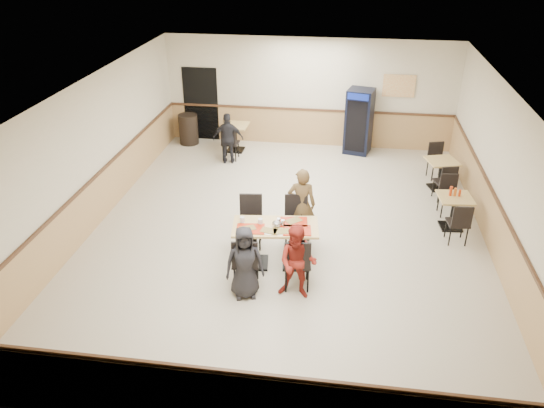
% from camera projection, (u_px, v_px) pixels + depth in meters
% --- Properties ---
extents(ground, '(10.00, 10.00, 0.00)m').
position_uv_depth(ground, '(287.00, 231.00, 10.95)').
color(ground, beige).
rests_on(ground, ground).
extents(room_shell, '(10.00, 10.00, 10.00)m').
position_uv_depth(room_shell, '(373.00, 162.00, 12.69)').
color(room_shell, silver).
rests_on(room_shell, ground).
extents(main_table, '(1.62, 0.95, 0.82)m').
position_uv_depth(main_table, '(275.00, 239.00, 9.65)').
color(main_table, black).
rests_on(main_table, ground).
extents(main_chairs, '(1.57, 1.95, 1.04)m').
position_uv_depth(main_chairs, '(272.00, 240.00, 9.66)').
color(main_chairs, black).
rests_on(main_chairs, ground).
extents(diner_woman_left, '(0.73, 0.58, 1.31)m').
position_uv_depth(diner_woman_left, '(245.00, 263.00, 8.78)').
color(diner_woman_left, black).
rests_on(diner_woman_left, ground).
extents(diner_woman_right, '(0.71, 0.58, 1.35)m').
position_uv_depth(diner_woman_right, '(298.00, 262.00, 8.75)').
color(diner_woman_right, maroon).
rests_on(diner_woman_right, ground).
extents(diner_man_opposite, '(0.57, 0.39, 1.53)m').
position_uv_depth(diner_man_opposite, '(302.00, 205.00, 10.36)').
color(diner_man_opposite, brown).
rests_on(diner_man_opposite, ground).
extents(lone_diner, '(0.83, 0.43, 1.35)m').
position_uv_depth(lone_diner, '(228.00, 139.00, 13.81)').
color(lone_diner, black).
rests_on(lone_diner, ground).
extents(tabletop_clutter, '(1.36, 0.77, 0.12)m').
position_uv_depth(tabletop_clutter, '(274.00, 226.00, 9.46)').
color(tabletop_clutter, '#B6230C').
rests_on(tabletop_clutter, main_table).
extents(side_table_near, '(0.73, 0.73, 0.71)m').
position_uv_depth(side_table_near, '(454.00, 207.00, 10.88)').
color(side_table_near, black).
rests_on(side_table_near, ground).
extents(side_table_near_chair_south, '(0.46, 0.46, 0.90)m').
position_uv_depth(side_table_near_chair_south, '(458.00, 222.00, 10.39)').
color(side_table_near_chair_south, black).
rests_on(side_table_near_chair_south, ground).
extents(side_table_near_chair_north, '(0.46, 0.46, 0.90)m').
position_uv_depth(side_table_near_chair_north, '(449.00, 196.00, 11.39)').
color(side_table_near_chair_north, black).
rests_on(side_table_near_chair_north, ground).
extents(side_table_far, '(0.84, 0.84, 0.72)m').
position_uv_depth(side_table_far, '(441.00, 170.00, 12.53)').
color(side_table_far, black).
rests_on(side_table_far, ground).
extents(side_table_far_chair_south, '(0.52, 0.52, 0.92)m').
position_uv_depth(side_table_far_chair_south, '(444.00, 181.00, 12.03)').
color(side_table_far_chair_south, black).
rests_on(side_table_far_chair_south, ground).
extents(side_table_far_chair_north, '(0.52, 0.52, 0.92)m').
position_uv_depth(side_table_far_chair_north, '(438.00, 161.00, 13.04)').
color(side_table_far_chair_north, black).
rests_on(side_table_far_chair_north, ground).
extents(condiment_caddy, '(0.23, 0.06, 0.20)m').
position_uv_depth(condiment_caddy, '(454.00, 192.00, 10.78)').
color(condiment_caddy, '#BF340D').
rests_on(condiment_caddy, side_table_near).
extents(back_table, '(0.73, 0.73, 0.76)m').
position_uv_depth(back_table, '(235.00, 133.00, 14.64)').
color(back_table, black).
rests_on(back_table, ground).
extents(back_table_chair_lone, '(0.46, 0.46, 0.96)m').
position_uv_depth(back_table_chair_lone, '(231.00, 142.00, 14.12)').
color(back_table_chair_lone, black).
rests_on(back_table_chair_lone, ground).
extents(pepsi_cooler, '(0.80, 0.80, 1.77)m').
position_uv_depth(pepsi_cooler, '(359.00, 121.00, 14.38)').
color(pepsi_cooler, black).
rests_on(pepsi_cooler, ground).
extents(trash_bin, '(0.54, 0.54, 0.86)m').
position_uv_depth(trash_bin, '(189.00, 129.00, 15.16)').
color(trash_bin, black).
rests_on(trash_bin, ground).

